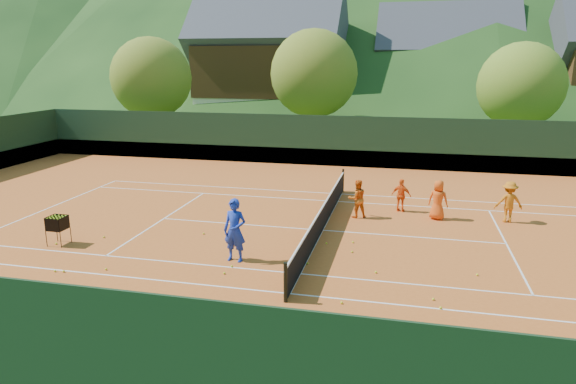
% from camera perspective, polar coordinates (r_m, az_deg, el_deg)
% --- Properties ---
extents(ground, '(400.00, 400.00, 0.00)m').
position_cam_1_polar(ground, '(19.14, 3.86, -4.32)').
color(ground, '#2D4C17').
rests_on(ground, ground).
extents(clay_court, '(40.00, 24.00, 0.02)m').
position_cam_1_polar(clay_court, '(19.14, 3.86, -4.29)').
color(clay_court, '#B4521D').
rests_on(clay_court, ground).
extents(coach, '(0.78, 0.55, 2.01)m').
position_cam_1_polar(coach, '(16.04, -5.93, -4.26)').
color(coach, '#1A33AD').
rests_on(coach, clay_court).
extents(student_a, '(0.92, 0.84, 1.54)m').
position_cam_1_polar(student_a, '(20.64, 7.69, -0.74)').
color(student_a, orange).
rests_on(student_a, clay_court).
extents(student_b, '(0.88, 0.56, 1.39)m').
position_cam_1_polar(student_b, '(21.76, 12.48, -0.37)').
color(student_b, '#FF5F16').
rests_on(student_b, clay_court).
extents(student_c, '(0.88, 0.70, 1.58)m').
position_cam_1_polar(student_c, '(21.04, 16.33, -0.85)').
color(student_c, '#EC5214').
rests_on(student_c, clay_court).
extents(student_d, '(1.09, 0.69, 1.61)m').
position_cam_1_polar(student_d, '(21.61, 23.33, -1.02)').
color(student_d, '#CB6912').
rests_on(student_d, clay_court).
extents(tennis_ball_0, '(0.07, 0.07, 0.07)m').
position_cam_1_polar(tennis_ball_0, '(16.19, 20.28, -8.61)').
color(tennis_ball_0, '#CCE125').
rests_on(tennis_ball_0, clay_court).
extents(tennis_ball_1, '(0.07, 0.07, 0.07)m').
position_cam_1_polar(tennis_ball_1, '(15.42, -7.10, -8.93)').
color(tennis_ball_1, '#CCE125').
rests_on(tennis_ball_1, clay_court).
extents(tennis_ball_2, '(0.07, 0.07, 0.07)m').
position_cam_1_polar(tennis_ball_2, '(17.05, 7.13, -6.60)').
color(tennis_ball_2, '#CCE125').
rests_on(tennis_ball_2, clay_court).
extents(tennis_ball_3, '(0.07, 0.07, 0.07)m').
position_cam_1_polar(tennis_ball_3, '(17.92, 7.23, -5.55)').
color(tennis_ball_3, '#CCE125').
rests_on(tennis_ball_3, clay_court).
extents(tennis_ball_4, '(0.07, 0.07, 0.07)m').
position_cam_1_polar(tennis_ball_4, '(13.51, -13.88, -12.81)').
color(tennis_ball_4, '#CCE125').
rests_on(tennis_ball_4, clay_court).
extents(tennis_ball_5, '(0.07, 0.07, 0.07)m').
position_cam_1_polar(tennis_ball_5, '(16.01, 2.17, -7.93)').
color(tennis_ball_5, '#CCE125').
rests_on(tennis_ball_5, clay_court).
extents(tennis_ball_7, '(0.07, 0.07, 0.07)m').
position_cam_1_polar(tennis_ball_7, '(12.39, 26.63, -16.66)').
color(tennis_ball_7, '#CCE125').
rests_on(tennis_ball_7, clay_court).
extents(tennis_ball_8, '(0.07, 0.07, 0.07)m').
position_cam_1_polar(tennis_ball_8, '(19.42, -19.77, -4.72)').
color(tennis_ball_8, '#CCE125').
rests_on(tennis_ball_8, clay_court).
extents(tennis_ball_9, '(0.07, 0.07, 0.07)m').
position_cam_1_polar(tennis_ball_9, '(16.95, -24.47, -7.98)').
color(tennis_ball_9, '#CCE125').
rests_on(tennis_ball_9, clay_court).
extents(tennis_ball_10, '(0.07, 0.07, 0.07)m').
position_cam_1_polar(tennis_ball_10, '(13.65, 5.97, -12.14)').
color(tennis_ball_10, '#CCE125').
rests_on(tennis_ball_10, clay_court).
extents(tennis_ball_11, '(0.07, 0.07, 0.07)m').
position_cam_1_polar(tennis_ball_11, '(16.52, -19.57, -8.07)').
color(tennis_ball_11, '#CCE125').
rests_on(tennis_ball_11, clay_court).
extents(tennis_ball_12, '(0.07, 0.07, 0.07)m').
position_cam_1_polar(tennis_ball_12, '(13.91, -28.44, -13.40)').
color(tennis_ball_12, '#CCE125').
rests_on(tennis_ball_12, clay_court).
extents(tennis_ball_13, '(0.07, 0.07, 0.07)m').
position_cam_1_polar(tennis_ball_13, '(14.29, 15.84, -11.38)').
color(tennis_ball_13, '#CCE125').
rests_on(tennis_ball_13, clay_court).
extents(tennis_ball_14, '(0.07, 0.07, 0.07)m').
position_cam_1_polar(tennis_ball_14, '(18.89, -9.36, -4.57)').
color(tennis_ball_14, '#CCE125').
rests_on(tennis_ball_14, clay_court).
extents(tennis_ball_15, '(0.07, 0.07, 0.07)m').
position_cam_1_polar(tennis_ball_15, '(12.24, -18.08, -16.18)').
color(tennis_ball_15, '#CCE125').
rests_on(tennis_ball_15, clay_court).
extents(tennis_ball_16, '(0.07, 0.07, 0.07)m').
position_cam_1_polar(tennis_ball_16, '(15.59, 9.73, -8.78)').
color(tennis_ball_16, '#CCE125').
rests_on(tennis_ball_16, clay_court).
extents(tennis_ball_17, '(0.07, 0.07, 0.07)m').
position_cam_1_polar(tennis_ball_17, '(15.88, -6.27, -8.20)').
color(tennis_ball_17, '#CCE125').
rests_on(tennis_ball_17, clay_court).
extents(tennis_ball_18, '(0.07, 0.07, 0.07)m').
position_cam_1_polar(tennis_ball_18, '(13.88, 16.59, -12.23)').
color(tennis_ball_18, '#CCE125').
rests_on(tennis_ball_18, clay_court).
extents(tennis_ball_19, '(0.07, 0.07, 0.07)m').
position_cam_1_polar(tennis_ball_19, '(13.44, -8.80, -12.68)').
color(tennis_ball_19, '#CCE125').
rests_on(tennis_ball_19, clay_court).
extents(tennis_ball_20, '(0.07, 0.07, 0.07)m').
position_cam_1_polar(tennis_ball_20, '(17.73, 4.29, -5.70)').
color(tennis_ball_20, '#CCE125').
rests_on(tennis_ball_20, clay_court).
extents(tennis_ball_21, '(0.07, 0.07, 0.07)m').
position_cam_1_polar(tennis_ball_21, '(19.35, -24.35, -5.25)').
color(tennis_ball_21, '#CCE125').
rests_on(tennis_ball_21, clay_court).
extents(tennis_ball_22, '(0.07, 0.07, 0.07)m').
position_cam_1_polar(tennis_ball_22, '(16.82, -23.65, -8.07)').
color(tennis_ball_22, '#CCE125').
rests_on(tennis_ball_22, clay_court).
extents(tennis_ball_23, '(0.07, 0.07, 0.07)m').
position_cam_1_polar(tennis_ball_23, '(11.05, -9.82, -19.23)').
color(tennis_ball_23, '#CCE125').
rests_on(tennis_ball_23, clay_court).
extents(court_lines, '(23.83, 11.03, 0.00)m').
position_cam_1_polar(court_lines, '(19.13, 3.86, -4.26)').
color(court_lines, white).
rests_on(court_lines, clay_court).
extents(tennis_net, '(0.10, 12.07, 1.10)m').
position_cam_1_polar(tennis_net, '(18.98, 3.88, -2.83)').
color(tennis_net, black).
rests_on(tennis_net, clay_court).
extents(perimeter_fence, '(40.40, 24.24, 3.00)m').
position_cam_1_polar(perimeter_fence, '(18.77, 3.92, -0.65)').
color(perimeter_fence, '#15301C').
rests_on(perimeter_fence, clay_court).
extents(ball_hopper, '(0.57, 0.57, 1.00)m').
position_cam_1_polar(ball_hopper, '(19.11, -24.26, -3.22)').
color(ball_hopper, black).
rests_on(ball_hopper, clay_court).
extents(chalet_left, '(13.80, 9.93, 12.92)m').
position_cam_1_polar(chalet_left, '(49.60, -2.01, 13.84)').
color(chalet_left, beige).
rests_on(chalet_left, ground).
extents(chalet_mid, '(12.65, 8.82, 11.45)m').
position_cam_1_polar(chalet_mid, '(52.02, 16.94, 12.55)').
color(chalet_mid, beige).
rests_on(chalet_mid, ground).
extents(tree_a, '(6.00, 6.00, 7.88)m').
position_cam_1_polar(tree_a, '(40.56, -14.97, 12.15)').
color(tree_a, '#3C2618').
rests_on(tree_a, ground).
extents(tree_b, '(6.40, 6.40, 8.40)m').
position_cam_1_polar(tree_b, '(38.53, 2.90, 13.00)').
color(tree_b, '#3F2719').
rests_on(tree_b, ground).
extents(tree_c, '(5.60, 5.60, 7.35)m').
position_cam_1_polar(tree_c, '(37.63, 24.46, 10.73)').
color(tree_c, '#3D2618').
rests_on(tree_c, ground).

